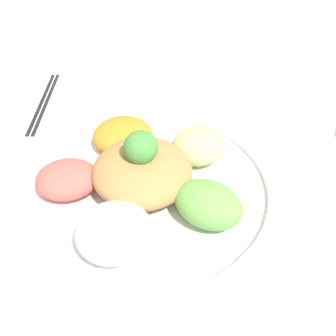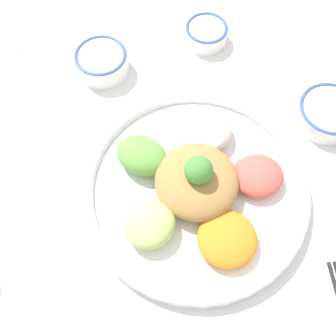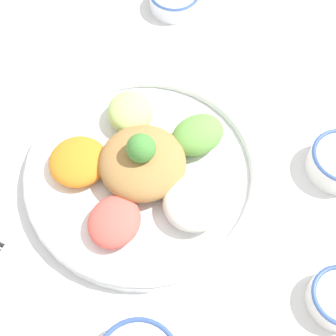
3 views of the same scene
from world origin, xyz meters
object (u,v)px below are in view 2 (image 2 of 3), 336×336
(salad_platter, at_px, (196,186))
(sauce_bowl_dark, at_px, (102,61))
(rice_bowl_plain, at_px, (328,113))
(serving_spoon_extra, at_px, (23,48))
(rice_bowl_blue, at_px, (206,33))

(salad_platter, bearing_deg, sauce_bowl_dark, -102.79)
(rice_bowl_plain, distance_m, serving_spoon_extra, 0.64)
(rice_bowl_blue, xyz_separation_m, sauce_bowl_dark, (0.21, -0.10, 0.00))
(rice_bowl_blue, height_order, rice_bowl_plain, rice_bowl_plain)
(salad_platter, height_order, rice_bowl_plain, salad_platter)
(rice_bowl_blue, relative_size, sauce_bowl_dark, 0.85)
(salad_platter, relative_size, rice_bowl_blue, 4.39)
(sauce_bowl_dark, bearing_deg, rice_bowl_blue, 154.04)
(salad_platter, distance_m, rice_bowl_plain, 0.30)
(salad_platter, xyz_separation_m, rice_bowl_plain, (-0.29, 0.08, -0.00))
(salad_platter, xyz_separation_m, serving_spoon_extra, (0.01, -0.49, -0.02))
(sauce_bowl_dark, relative_size, serving_spoon_extra, 0.88)
(rice_bowl_plain, height_order, serving_spoon_extra, rice_bowl_plain)
(salad_platter, relative_size, sauce_bowl_dark, 3.74)
(salad_platter, height_order, sauce_bowl_dark, salad_platter)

